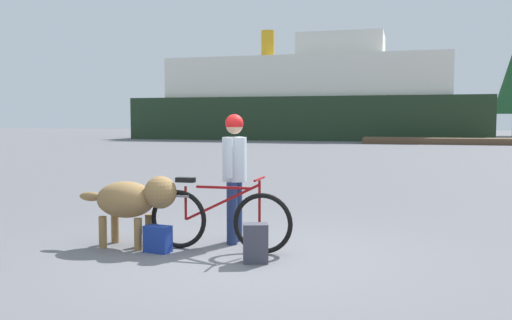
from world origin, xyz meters
TOP-DOWN VIEW (x-y plane):
  - ground_plane at (0.00, 0.00)m, footprint 160.00×160.00m
  - bicycle at (-0.37, 0.27)m, footprint 1.84×0.44m
  - person_cyclist at (-0.32, 0.76)m, footprint 0.32×0.53m
  - dog at (-1.48, 0.18)m, footprint 1.35×0.55m
  - backpack at (0.22, -0.14)m, footprint 0.33×0.28m
  - handbag_pannier at (-1.07, 0.01)m, footprint 0.35×0.23m
  - dock_pier at (5.32, 32.16)m, footprint 12.68×2.58m
  - ferry_boat at (-6.05, 38.77)m, footprint 27.77×8.15m
  - pine_tree_far_left at (-9.54, 52.60)m, footprint 3.63×3.63m
  - pine_tree_center at (-3.44, 53.23)m, footprint 3.76×3.76m
  - pine_tree_mid_back at (-9.22, 57.98)m, footprint 3.23×3.23m

SIDE VIEW (x-z plane):
  - ground_plane at x=0.00m, z-range 0.00..0.00m
  - handbag_pannier at x=-1.07m, z-range 0.00..0.33m
  - dock_pier at x=5.32m, z-range 0.00..0.40m
  - backpack at x=0.22m, z-range 0.00..0.45m
  - bicycle at x=-0.37m, z-range -0.06..0.86m
  - dog at x=-1.48m, z-range 0.15..1.07m
  - person_cyclist at x=-0.32m, z-range 0.17..1.86m
  - ferry_boat at x=-6.05m, z-range -1.31..7.65m
  - pine_tree_far_left at x=-9.54m, z-range 1.14..10.71m
  - pine_tree_center at x=-3.44m, z-range 1.07..10.93m
  - pine_tree_mid_back at x=-9.22m, z-range 1.36..12.43m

